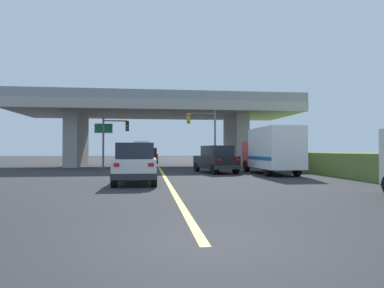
{
  "coord_description": "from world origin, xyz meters",
  "views": [
    {
      "loc": [
        -0.96,
        -5.86,
        1.64
      ],
      "look_at": [
        1.48,
        13.9,
        2.03
      ],
      "focal_mm": 32.47,
      "sensor_mm": 36.0,
      "label": 1
    }
  ],
  "objects_px": {
    "traffic_signal_nearside": "(206,129)",
    "highway_sign": "(104,134)",
    "sedan_oncoming": "(150,156)",
    "suv_lead": "(136,163)",
    "traffic_signal_farside": "(112,134)",
    "box_truck": "(272,150)",
    "suv_crossing": "(216,159)",
    "semi_truck_distant": "(142,151)"
  },
  "relations": [
    {
      "from": "traffic_signal_nearside",
      "to": "highway_sign",
      "type": "distance_m",
      "value": 10.0
    },
    {
      "from": "sedan_oncoming",
      "to": "highway_sign",
      "type": "distance_m",
      "value": 12.41
    },
    {
      "from": "suv_lead",
      "to": "traffic_signal_farside",
      "type": "height_order",
      "value": "traffic_signal_farside"
    },
    {
      "from": "suv_lead",
      "to": "traffic_signal_nearside",
      "type": "bearing_deg",
      "value": 67.94
    },
    {
      "from": "suv_lead",
      "to": "traffic_signal_farside",
      "type": "distance_m",
      "value": 15.95
    },
    {
      "from": "sedan_oncoming",
      "to": "box_truck",
      "type": "bearing_deg",
      "value": -69.35
    },
    {
      "from": "suv_crossing",
      "to": "traffic_signal_nearside",
      "type": "relative_size",
      "value": 0.82
    },
    {
      "from": "suv_lead",
      "to": "suv_crossing",
      "type": "distance_m",
      "value": 9.58
    },
    {
      "from": "highway_sign",
      "to": "semi_truck_distant",
      "type": "height_order",
      "value": "highway_sign"
    },
    {
      "from": "suv_crossing",
      "to": "sedan_oncoming",
      "type": "relative_size",
      "value": 1.03
    },
    {
      "from": "highway_sign",
      "to": "suv_lead",
      "type": "bearing_deg",
      "value": -77.47
    },
    {
      "from": "suv_lead",
      "to": "semi_truck_distant",
      "type": "bearing_deg",
      "value": 90.75
    },
    {
      "from": "suv_lead",
      "to": "semi_truck_distant",
      "type": "xyz_separation_m",
      "value": [
        -0.53,
        40.83,
        0.64
      ]
    },
    {
      "from": "box_truck",
      "to": "traffic_signal_farside",
      "type": "bearing_deg",
      "value": 141.07
    },
    {
      "from": "box_truck",
      "to": "highway_sign",
      "type": "relative_size",
      "value": 1.59
    },
    {
      "from": "traffic_signal_nearside",
      "to": "sedan_oncoming",
      "type": "bearing_deg",
      "value": 111.22
    },
    {
      "from": "suv_crossing",
      "to": "semi_truck_distant",
      "type": "xyz_separation_m",
      "value": [
        -6.12,
        33.04,
        0.65
      ]
    },
    {
      "from": "semi_truck_distant",
      "to": "sedan_oncoming",
      "type": "bearing_deg",
      "value": -84.14
    },
    {
      "from": "suv_crossing",
      "to": "highway_sign",
      "type": "relative_size",
      "value": 1.1
    },
    {
      "from": "sedan_oncoming",
      "to": "semi_truck_distant",
      "type": "relative_size",
      "value": 0.63
    },
    {
      "from": "suv_crossing",
      "to": "sedan_oncoming",
      "type": "distance_m",
      "value": 21.04
    },
    {
      "from": "traffic_signal_farside",
      "to": "semi_truck_distant",
      "type": "bearing_deg",
      "value": 84.89
    },
    {
      "from": "box_truck",
      "to": "sedan_oncoming",
      "type": "height_order",
      "value": "box_truck"
    },
    {
      "from": "traffic_signal_nearside",
      "to": "highway_sign",
      "type": "height_order",
      "value": "traffic_signal_nearside"
    },
    {
      "from": "traffic_signal_farside",
      "to": "suv_lead",
      "type": "bearing_deg",
      "value": -79.82
    },
    {
      "from": "suv_crossing",
      "to": "traffic_signal_farside",
      "type": "bearing_deg",
      "value": 125.11
    },
    {
      "from": "box_truck",
      "to": "suv_lead",
      "type": "bearing_deg",
      "value": -147.44
    },
    {
      "from": "suv_lead",
      "to": "highway_sign",
      "type": "height_order",
      "value": "highway_sign"
    },
    {
      "from": "traffic_signal_nearside",
      "to": "traffic_signal_farside",
      "type": "xyz_separation_m",
      "value": [
        -8.78,
        0.77,
        -0.48
      ]
    },
    {
      "from": "suv_crossing",
      "to": "sedan_oncoming",
      "type": "height_order",
      "value": "same"
    },
    {
      "from": "sedan_oncoming",
      "to": "highway_sign",
      "type": "height_order",
      "value": "highway_sign"
    },
    {
      "from": "semi_truck_distant",
      "to": "highway_sign",
      "type": "bearing_deg",
      "value": -97.7
    },
    {
      "from": "suv_crossing",
      "to": "box_truck",
      "type": "distance_m",
      "value": 4.13
    },
    {
      "from": "traffic_signal_nearside",
      "to": "suv_crossing",
      "type": "bearing_deg",
      "value": -93.29
    },
    {
      "from": "suv_lead",
      "to": "traffic_signal_nearside",
      "type": "xyz_separation_m",
      "value": [
        5.99,
        14.78,
        2.69
      ]
    },
    {
      "from": "suv_lead",
      "to": "traffic_signal_farside",
      "type": "bearing_deg",
      "value": 100.18
    },
    {
      "from": "box_truck",
      "to": "traffic_signal_farside",
      "type": "xyz_separation_m",
      "value": [
        -11.99,
        9.68,
        1.55
      ]
    },
    {
      "from": "sedan_oncoming",
      "to": "suv_crossing",
      "type": "bearing_deg",
      "value": -76.73
    },
    {
      "from": "suv_lead",
      "to": "sedan_oncoming",
      "type": "relative_size",
      "value": 1.01
    },
    {
      "from": "traffic_signal_farside",
      "to": "semi_truck_distant",
      "type": "xyz_separation_m",
      "value": [
        2.26,
        25.27,
        -1.57
      ]
    },
    {
      "from": "sedan_oncoming",
      "to": "traffic_signal_farside",
      "type": "xyz_separation_m",
      "value": [
        -3.55,
        -12.71,
        2.22
      ]
    },
    {
      "from": "suv_lead",
      "to": "sedan_oncoming",
      "type": "xyz_separation_m",
      "value": [
        0.76,
        28.26,
        -0.0
      ]
    }
  ]
}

